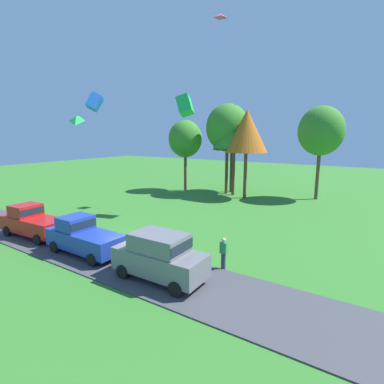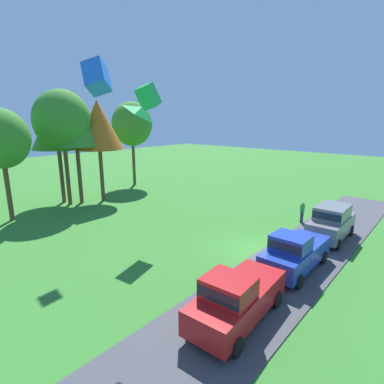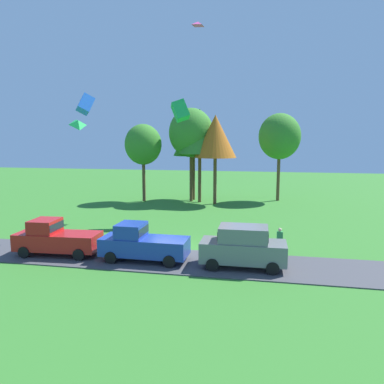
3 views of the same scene
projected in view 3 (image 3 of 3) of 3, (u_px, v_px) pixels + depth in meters
ground_plane at (171, 249)px, 23.96m from camera, size 120.00×120.00×0.00m
pavement_strip at (161, 260)px, 21.74m from camera, size 36.00×4.40×0.06m
car_pickup_mid_row at (55, 237)px, 22.57m from camera, size 5.10×2.28×2.14m
car_pickup_far_end at (141, 242)px, 21.48m from camera, size 5.01×2.07×2.14m
car_suv_by_flagpole at (243, 245)px, 20.25m from camera, size 4.63×2.10×2.28m
person_watching_sky at (280, 241)px, 22.55m from camera, size 0.36×0.24×1.71m
tree_center_back at (143, 145)px, 41.73m from camera, size 4.11×4.11×8.67m
tree_far_left at (191, 133)px, 41.37m from camera, size 4.93×4.93×10.41m
tree_right_of_center at (193, 136)px, 42.61m from camera, size 4.61×4.61×9.72m
tree_far_right at (200, 131)px, 40.87m from camera, size 4.88×4.88×10.30m
tree_lone_near at (215, 137)px, 39.77m from camera, size 4.53×4.53×9.57m
tree_left_of_center at (280, 137)px, 42.01m from camera, size 4.68×4.68×9.88m
kite_diamond_over_trees at (78, 123)px, 26.06m from camera, size 1.41×1.45×0.86m
kite_box_mid_center at (85, 104)px, 28.20m from camera, size 1.48×1.70×1.73m
kite_box_low_drifter at (180, 111)px, 30.91m from camera, size 1.83×1.62×2.00m
kite_diamond_high_right at (198, 24)px, 34.45m from camera, size 1.34×1.34×0.37m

